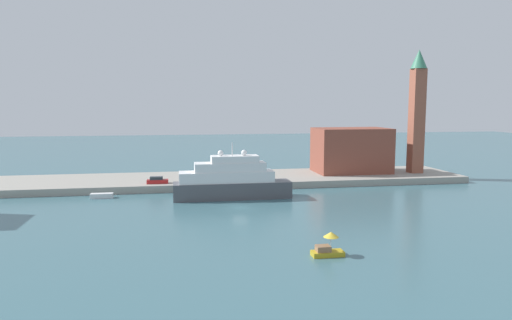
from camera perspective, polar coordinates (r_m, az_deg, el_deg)
ground at (r=81.26m, az=-1.98°, el=-5.87°), size 400.00×400.00×0.00m
quay_dock at (r=106.44m, az=-3.93°, el=-2.44°), size 110.00×19.95×1.49m
large_yacht at (r=88.58m, az=-3.12°, el=-2.62°), size 22.36×4.79×10.76m
small_motorboat at (r=56.50m, az=8.80°, el=-10.53°), size 3.81×1.82×2.92m
work_barge at (r=94.01m, az=-18.43°, el=-4.19°), size 4.16×1.49×0.93m
harbor_building at (r=114.85m, az=11.63°, el=1.19°), size 17.45×11.06×10.71m
bell_tower at (r=117.72m, az=19.20°, el=6.18°), size 3.84×3.84×29.24m
parked_car at (r=98.97m, az=-12.05°, el=-2.48°), size 4.40×1.72×1.43m
person_figure at (r=98.53m, az=-9.37°, el=-2.35°), size 0.36×0.36×1.73m
mooring_bollard at (r=98.56m, az=-1.91°, el=-2.51°), size 0.45×0.45×0.74m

